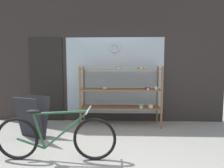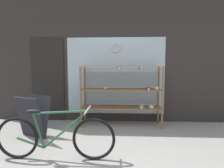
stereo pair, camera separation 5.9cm
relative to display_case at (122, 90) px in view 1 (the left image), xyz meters
name	(u,v)px [view 1 (the left image)]	position (x,y,z in m)	size (l,w,h in m)	color
storefront_facade	(105,44)	(-0.40, 0.38, 1.10)	(5.83, 0.13, 3.98)	#2D2826
display_case	(122,90)	(0.00, 0.00, 0.00)	(1.85, 0.47, 1.39)	brown
bicycle	(55,137)	(-1.01, -1.60, -0.50)	(1.77, 0.46, 0.76)	black
sandwich_board	(33,117)	(-1.74, -0.80, -0.43)	(0.68, 0.56, 0.80)	#232328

